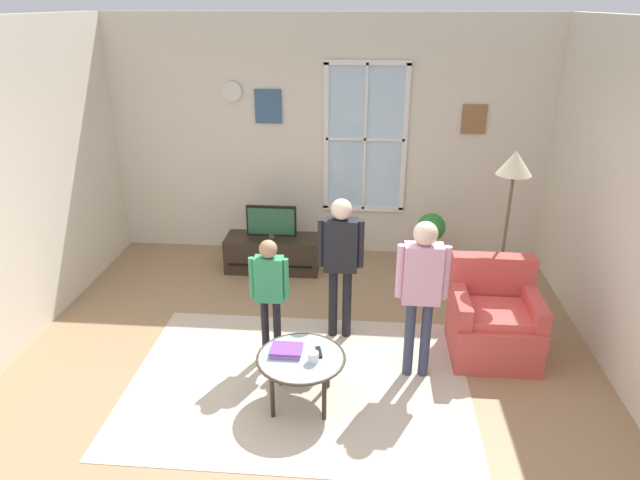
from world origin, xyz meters
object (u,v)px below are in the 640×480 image
television (271,221)px  floor_lamp (513,182)px  person_pink_shirt (422,283)px  person_black_shirt (341,253)px  tv_stand (273,253)px  book_stack (287,350)px  person_green_shirt (270,286)px  remote_near_books (319,352)px  armchair (493,321)px  potted_plant_by_window (430,244)px  coffee_table (301,360)px  cup (313,357)px

television → floor_lamp: 2.79m
floor_lamp → person_pink_shirt: bearing=-132.4°
person_black_shirt → person_pink_shirt: (0.69, -0.57, 0.02)m
tv_stand → book_stack: book_stack is taller
television → person_green_shirt: 1.84m
tv_stand → person_green_shirt: (0.29, -1.81, 0.52)m
television → person_green_shirt: size_ratio=0.51×
television → remote_near_books: 2.49m
person_green_shirt → armchair: bearing=6.9°
person_pink_shirt → person_green_shirt: bearing=172.7°
armchair → potted_plant_by_window: 1.75m
remote_near_books → floor_lamp: floor_lamp is taller
coffee_table → floor_lamp: 2.53m
remote_near_books → person_pink_shirt: size_ratio=0.10×
coffee_table → person_green_shirt: (-0.34, 0.61, 0.33)m
person_green_shirt → tv_stand: bearing=99.0°
cup → remote_near_books: (0.03, 0.12, -0.03)m
floor_lamp → cup: bearing=-139.8°
armchair → coffee_table: bearing=-152.8°
coffee_table → cup: cup is taller
tv_stand → coffee_table: bearing=-75.4°
coffee_table → potted_plant_by_window: size_ratio=0.98×
armchair → floor_lamp: size_ratio=0.49×
remote_near_books → coffee_table: bearing=-154.2°
book_stack → cup: size_ratio=2.88×
person_black_shirt → person_green_shirt: size_ratio=1.22×
cup → potted_plant_by_window: potted_plant_by_window is taller
potted_plant_by_window → cup: bearing=-113.8°
television → potted_plant_by_window: television is taller
television → person_green_shirt: (0.29, -1.81, 0.10)m
person_black_shirt → potted_plant_by_window: size_ratio=1.93×
floor_lamp → person_black_shirt: bearing=-166.6°
armchair → person_black_shirt: size_ratio=0.62×
person_green_shirt → floor_lamp: 2.41m
tv_stand → person_pink_shirt: (1.58, -1.98, 0.69)m
television → armchair: size_ratio=0.68×
potted_plant_by_window → floor_lamp: (0.55, -1.17, 1.14)m
armchair → person_pink_shirt: 1.01m
coffee_table → television: bearing=104.6°
coffee_table → cup: (0.10, -0.05, 0.07)m
tv_stand → floor_lamp: (2.44, -1.04, 1.28)m
person_pink_shirt → remote_near_books: bearing=-154.8°
person_black_shirt → potted_plant_by_window: (0.99, 1.53, -0.53)m
tv_stand → book_stack: (0.51, -2.38, 0.24)m
coffee_table → person_green_shirt: 0.78m
remote_near_books → armchair: bearing=27.3°
tv_stand → coffee_table: (0.63, -2.43, 0.19)m
person_green_shirt → coffee_table: bearing=-60.8°
television → potted_plant_by_window: (1.88, 0.13, -0.28)m
television → person_pink_shirt: person_pink_shirt is taller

